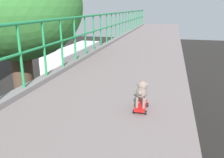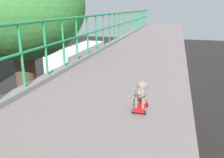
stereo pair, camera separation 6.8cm
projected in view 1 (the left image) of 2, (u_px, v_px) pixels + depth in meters
name	position (u px, v px, depth m)	size (l,w,h in m)	color
car_blue_fifth	(59.00, 124.00, 14.66)	(1.87, 4.26, 1.34)	#1A3998
city_bus	(75.00, 61.00, 25.51)	(2.57, 10.43, 3.45)	white
roadside_tree_mid	(16.00, 15.00, 6.59)	(3.76, 3.76, 9.13)	brown
toy_skateboard	(141.00, 106.00, 3.22)	(0.18, 0.41, 0.08)	red
small_dog	(142.00, 91.00, 3.17)	(0.16, 0.35, 0.32)	gray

